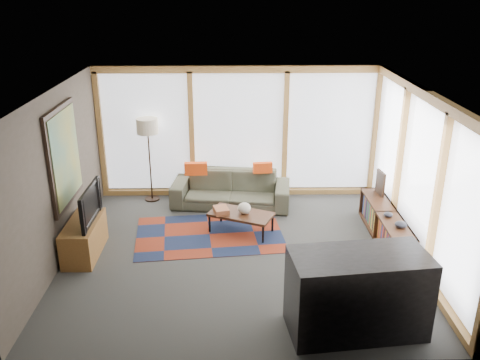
{
  "coord_description": "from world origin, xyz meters",
  "views": [
    {
      "loc": [
        -0.11,
        -7.14,
        4.05
      ],
      "look_at": [
        0.0,
        0.4,
        1.1
      ],
      "focal_mm": 38.0,
      "sensor_mm": 36.0,
      "label": 1
    }
  ],
  "objects_px": {
    "floor_lamp": "(150,160)",
    "television": "(84,205)",
    "bookshelf": "(385,225)",
    "sofa": "(231,189)",
    "tv_console": "(84,238)",
    "bar_counter": "(357,293)",
    "coffee_table": "(241,223)"
  },
  "relations": [
    {
      "from": "bar_counter",
      "to": "tv_console",
      "type": "bearing_deg",
      "value": 146.51
    },
    {
      "from": "bar_counter",
      "to": "sofa",
      "type": "bearing_deg",
      "value": 105.26
    },
    {
      "from": "bookshelf",
      "to": "sofa",
      "type": "bearing_deg",
      "value": 150.67
    },
    {
      "from": "coffee_table",
      "to": "television",
      "type": "height_order",
      "value": "television"
    },
    {
      "from": "floor_lamp",
      "to": "bookshelf",
      "type": "height_order",
      "value": "floor_lamp"
    },
    {
      "from": "floor_lamp",
      "to": "bar_counter",
      "type": "bearing_deg",
      "value": -52.73
    },
    {
      "from": "floor_lamp",
      "to": "tv_console",
      "type": "relative_size",
      "value": 1.48
    },
    {
      "from": "sofa",
      "to": "television",
      "type": "distance_m",
      "value": 2.96
    },
    {
      "from": "television",
      "to": "bookshelf",
      "type": "bearing_deg",
      "value": -84.49
    },
    {
      "from": "tv_console",
      "to": "television",
      "type": "height_order",
      "value": "television"
    },
    {
      "from": "sofa",
      "to": "floor_lamp",
      "type": "xyz_separation_m",
      "value": [
        -1.57,
        0.29,
        0.5
      ]
    },
    {
      "from": "bookshelf",
      "to": "tv_console",
      "type": "xyz_separation_m",
      "value": [
        -4.9,
        -0.42,
        0.02
      ]
    },
    {
      "from": "sofa",
      "to": "bar_counter",
      "type": "bearing_deg",
      "value": -61.16
    },
    {
      "from": "sofa",
      "to": "bookshelf",
      "type": "xyz_separation_m",
      "value": [
        2.58,
        -1.45,
        -0.07
      ]
    },
    {
      "from": "bookshelf",
      "to": "tv_console",
      "type": "height_order",
      "value": "tv_console"
    },
    {
      "from": "bar_counter",
      "to": "floor_lamp",
      "type": "bearing_deg",
      "value": 120.42
    },
    {
      "from": "floor_lamp",
      "to": "television",
      "type": "xyz_separation_m",
      "value": [
        -0.69,
        -2.14,
        0.02
      ]
    },
    {
      "from": "tv_console",
      "to": "bar_counter",
      "type": "distance_m",
      "value": 4.33
    },
    {
      "from": "coffee_table",
      "to": "television",
      "type": "bearing_deg",
      "value": -163.91
    },
    {
      "from": "floor_lamp",
      "to": "bookshelf",
      "type": "xyz_separation_m",
      "value": [
        4.16,
        -1.74,
        -0.57
      ]
    },
    {
      "from": "coffee_table",
      "to": "bookshelf",
      "type": "xyz_separation_m",
      "value": [
        2.41,
        -0.31,
        0.08
      ]
    },
    {
      "from": "bar_counter",
      "to": "bookshelf",
      "type": "bearing_deg",
      "value": 59.42
    },
    {
      "from": "floor_lamp",
      "to": "tv_console",
      "type": "xyz_separation_m",
      "value": [
        -0.74,
        -2.16,
        -0.55
      ]
    },
    {
      "from": "tv_console",
      "to": "television",
      "type": "bearing_deg",
      "value": 25.4
    },
    {
      "from": "floor_lamp",
      "to": "bar_counter",
      "type": "height_order",
      "value": "floor_lamp"
    },
    {
      "from": "sofa",
      "to": "coffee_table",
      "type": "height_order",
      "value": "sofa"
    },
    {
      "from": "floor_lamp",
      "to": "television",
      "type": "relative_size",
      "value": 1.66
    },
    {
      "from": "bookshelf",
      "to": "television",
      "type": "relative_size",
      "value": 2.07
    },
    {
      "from": "television",
      "to": "bar_counter",
      "type": "bearing_deg",
      "value": -116.44
    },
    {
      "from": "television",
      "to": "sofa",
      "type": "bearing_deg",
      "value": -49.88
    },
    {
      "from": "floor_lamp",
      "to": "television",
      "type": "bearing_deg",
      "value": -107.79
    },
    {
      "from": "floor_lamp",
      "to": "coffee_table",
      "type": "xyz_separation_m",
      "value": [
        1.75,
        -1.43,
        -0.65
      ]
    }
  ]
}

